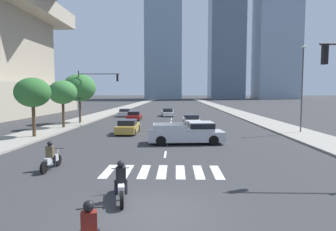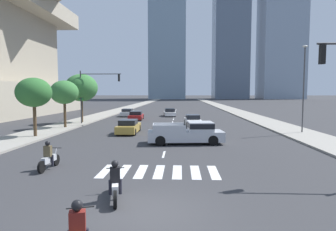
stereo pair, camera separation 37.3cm
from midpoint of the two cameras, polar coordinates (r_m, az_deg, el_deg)
The scene contains 20 objects.
ground_plane at distance 9.91m, azimuth -2.88°, elevation -18.71°, with size 800.00×800.00×0.00m, color #333335.
sidewalk_east at distance 40.90m, azimuth 18.84°, elevation -1.06°, with size 4.00×260.00×0.15m, color gray.
sidewalk_west at distance 41.43m, azimuth -16.11°, elevation -0.93°, with size 4.00×260.00×0.15m, color gray.
crosswalk_near at distance 14.50m, azimuth -1.03°, elevation -11.08°, with size 5.85×2.50×0.01m.
lane_divider_center at distance 42.13m, azimuth 1.34°, elevation -0.76°, with size 0.14×50.00×0.01m.
motorcycle_lead at distance 10.92m, azimuth -9.46°, elevation -13.27°, with size 0.81×2.21×1.49m.
motorcycle_trailing at distance 15.93m, azimuth -21.97°, elevation -7.84°, with size 0.70×2.10×1.49m.
pickup_truck at distance 22.18m, azimuth 4.73°, elevation -3.48°, with size 5.91×2.54×1.67m.
sedan_white_0 at distance 33.62m, azimuth 5.26°, elevation -1.08°, with size 2.00×4.55×1.33m.
sedan_red_1 at distance 41.69m, azimuth -6.10°, elevation -0.05°, with size 2.01×4.47×1.25m.
sedan_silver_2 at distance 47.97m, azimuth -7.84°, elevation 0.55°, with size 1.91×4.43×1.25m.
sedan_gold_3 at distance 27.94m, azimuth -7.46°, elevation -2.25°, with size 1.84×4.43×1.33m.
sedan_white_4 at distance 47.61m, azimuth 0.56°, elevation 0.56°, with size 2.20×4.45×1.27m.
traffic_signal_far at distance 36.17m, azimuth -13.97°, elevation 5.47°, with size 5.29×0.28×6.42m.
street_lamp_east at distance 30.15m, azimuth 25.70°, elevation 5.89°, with size 0.50×0.24×8.18m.
street_tree_nearest at distance 27.19m, azimuth -24.75°, elevation 4.15°, with size 2.97×2.97×5.05m.
street_tree_second at distance 33.08m, azimuth -19.60°, elevation 4.34°, with size 3.00×3.00×5.08m.
street_tree_third at distance 38.13m, azimuth -16.57°, elevation 5.29°, with size 4.08×4.08×6.12m.
office_tower_left_skyline at distance 189.05m, azimuth 0.01°, elevation 21.05°, with size 22.02×23.82×126.17m.
office_tower_center_skyline at distance 192.43m, azimuth 12.45°, elevation 21.42°, with size 20.28×21.66×129.56m.
Camera 2 is at (1.06, -9.06, 3.92)m, focal length 30.68 mm.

